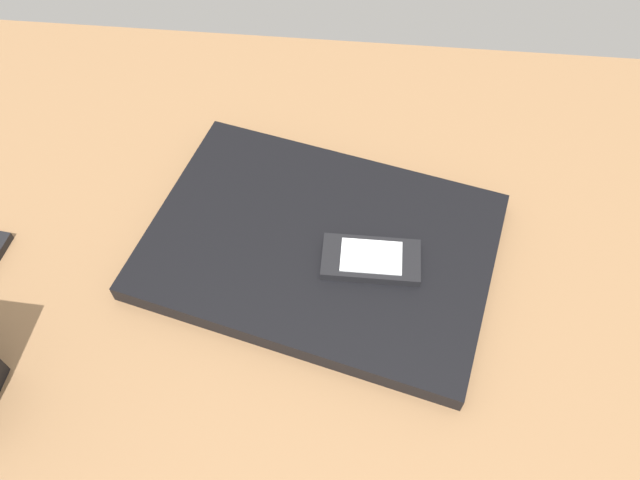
# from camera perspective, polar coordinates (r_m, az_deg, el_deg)

# --- Properties ---
(desk_surface) EXTENTS (1.20, 0.80, 0.03)m
(desk_surface) POSITION_cam_1_polar(r_m,az_deg,el_deg) (0.63, -2.07, -5.34)
(desk_surface) COLOR olive
(desk_surface) RESTS_ON ground
(laptop_closed) EXTENTS (0.39, 0.32, 0.02)m
(laptop_closed) POSITION_cam_1_polar(r_m,az_deg,el_deg) (0.64, -0.00, -0.51)
(laptop_closed) COLOR black
(laptop_closed) RESTS_ON desk_surface
(cell_phone_on_laptop) EXTENTS (0.10, 0.05, 0.01)m
(cell_phone_on_laptop) POSITION_cam_1_polar(r_m,az_deg,el_deg) (0.61, 4.74, -1.78)
(cell_phone_on_laptop) COLOR black
(cell_phone_on_laptop) RESTS_ON laptop_closed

